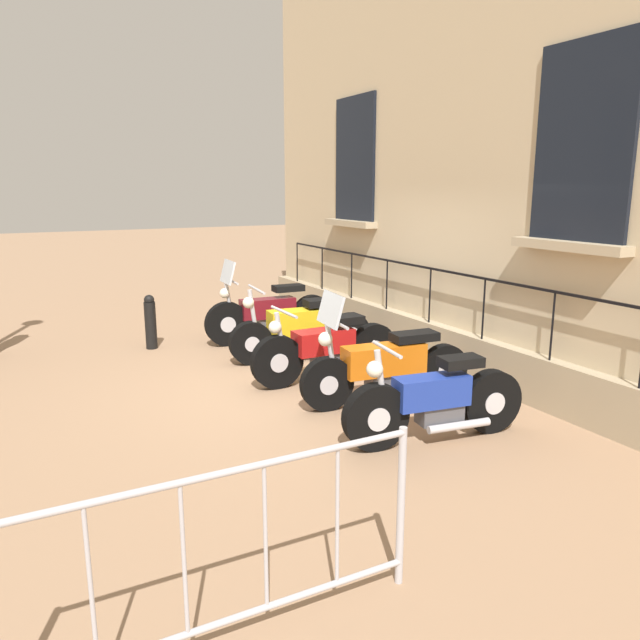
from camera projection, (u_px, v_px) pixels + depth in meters
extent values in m
plane|color=#9E7A5B|center=(305.00, 383.00, 7.73)|extent=(60.00, 60.00, 0.00)
cube|color=#C6B28E|center=(462.00, 125.00, 8.10)|extent=(0.60, 10.20, 6.55)
cube|color=tan|center=(430.00, 342.00, 8.58)|extent=(0.20, 10.20, 0.59)
cube|color=black|center=(583.00, 142.00, 6.10)|extent=(0.06, 1.18, 2.00)
cube|color=tan|center=(569.00, 246.00, 6.29)|extent=(0.24, 1.38, 0.10)
cube|color=black|center=(355.00, 159.00, 9.98)|extent=(0.06, 1.18, 2.00)
cube|color=tan|center=(350.00, 223.00, 10.17)|extent=(0.24, 1.38, 0.10)
cube|color=black|center=(431.00, 268.00, 8.33)|extent=(0.03, 8.57, 0.03)
cylinder|color=black|center=(297.00, 262.00, 12.11)|extent=(0.02, 0.02, 0.76)
cylinder|color=black|center=(322.00, 269.00, 11.19)|extent=(0.02, 0.02, 0.76)
cylinder|color=black|center=(352.00, 276.00, 10.26)|extent=(0.02, 0.02, 0.76)
cylinder|color=black|center=(387.00, 285.00, 9.34)|extent=(0.02, 0.02, 0.76)
cylinder|color=black|center=(430.00, 296.00, 8.41)|extent=(0.02, 0.02, 0.76)
cylinder|color=black|center=(484.00, 309.00, 7.49)|extent=(0.02, 0.02, 0.76)
cylinder|color=black|center=(552.00, 326.00, 6.56)|extent=(0.02, 0.02, 0.76)
cylinder|color=black|center=(227.00, 324.00, 9.46)|extent=(0.71, 0.16, 0.70)
cylinder|color=silver|center=(227.00, 324.00, 9.46)|extent=(0.25, 0.16, 0.25)
cylinder|color=black|center=(312.00, 316.00, 10.06)|extent=(0.71, 0.16, 0.70)
cylinder|color=silver|center=(312.00, 316.00, 10.06)|extent=(0.25, 0.16, 0.25)
cube|color=maroon|center=(268.00, 308.00, 9.70)|extent=(0.90, 0.33, 0.31)
cube|color=#4C4C51|center=(274.00, 321.00, 9.79)|extent=(0.54, 0.25, 0.25)
cube|color=black|center=(288.00, 288.00, 9.78)|extent=(0.51, 0.28, 0.10)
cylinder|color=silver|center=(229.00, 303.00, 9.41)|extent=(0.16, 0.07, 0.68)
cylinder|color=silver|center=(232.00, 281.00, 9.36)|extent=(0.07, 0.63, 0.04)
sphere|color=white|center=(225.00, 293.00, 9.35)|extent=(0.16, 0.16, 0.16)
cylinder|color=silver|center=(287.00, 330.00, 9.75)|extent=(0.80, 0.12, 0.08)
cube|color=silver|center=(228.00, 272.00, 9.30)|extent=(0.15, 0.52, 0.36)
cylinder|color=black|center=(251.00, 343.00, 8.48)|extent=(0.63, 0.22, 0.61)
cylinder|color=silver|center=(251.00, 343.00, 8.48)|extent=(0.23, 0.20, 0.22)
cylinder|color=black|center=(350.00, 333.00, 9.04)|extent=(0.63, 0.22, 0.61)
cylinder|color=silver|center=(350.00, 333.00, 9.04)|extent=(0.23, 0.20, 0.22)
cube|color=gold|center=(299.00, 323.00, 8.69)|extent=(0.91, 0.42, 0.38)
cube|color=#4C4C51|center=(305.00, 340.00, 8.78)|extent=(0.55, 0.32, 0.22)
cube|color=black|center=(322.00, 302.00, 8.76)|extent=(0.52, 0.35, 0.10)
cylinder|color=silver|center=(254.00, 316.00, 8.41)|extent=(0.16, 0.08, 0.77)
cylinder|color=silver|center=(256.00, 289.00, 8.35)|extent=(0.11, 0.74, 0.04)
sphere|color=white|center=(248.00, 303.00, 8.34)|extent=(0.16, 0.16, 0.16)
cylinder|color=silver|center=(321.00, 349.00, 8.70)|extent=(0.79, 0.16, 0.08)
cylinder|color=black|center=(277.00, 362.00, 7.46)|extent=(0.67, 0.13, 0.67)
cylinder|color=silver|center=(277.00, 362.00, 7.46)|extent=(0.24, 0.15, 0.24)
cylinder|color=black|center=(373.00, 348.00, 8.09)|extent=(0.67, 0.13, 0.67)
cylinder|color=silver|center=(373.00, 348.00, 8.09)|extent=(0.24, 0.15, 0.24)
cube|color=red|center=(323.00, 341.00, 7.71)|extent=(0.78, 0.33, 0.29)
cube|color=#4C4C51|center=(330.00, 357.00, 7.81)|extent=(0.47, 0.27, 0.24)
cube|color=black|center=(345.00, 319.00, 7.80)|extent=(0.43, 0.30, 0.10)
cylinder|color=silver|center=(281.00, 337.00, 7.41)|extent=(0.16, 0.06, 0.63)
cylinder|color=silver|center=(284.00, 312.00, 7.37)|extent=(0.04, 0.73, 0.04)
sphere|color=white|center=(275.00, 327.00, 7.35)|extent=(0.16, 0.16, 0.16)
cylinder|color=silver|center=(347.00, 368.00, 7.74)|extent=(0.70, 0.08, 0.08)
cylinder|color=black|center=(327.00, 384.00, 6.72)|extent=(0.63, 0.19, 0.62)
cylinder|color=silver|center=(327.00, 384.00, 6.72)|extent=(0.23, 0.16, 0.22)
cylinder|color=black|center=(443.00, 369.00, 7.25)|extent=(0.63, 0.19, 0.62)
cylinder|color=silver|center=(443.00, 369.00, 7.25)|extent=(0.23, 0.16, 0.22)
cube|color=orange|center=(384.00, 359.00, 6.92)|extent=(1.00, 0.40, 0.34)
cube|color=#4C4C51|center=(391.00, 378.00, 7.01)|extent=(0.61, 0.30, 0.22)
cube|color=black|center=(414.00, 336.00, 7.01)|extent=(0.57, 0.33, 0.10)
cylinder|color=silver|center=(331.00, 353.00, 6.66)|extent=(0.17, 0.08, 0.71)
cylinder|color=silver|center=(336.00, 322.00, 6.60)|extent=(0.11, 0.65, 0.04)
sphere|color=white|center=(325.00, 339.00, 6.60)|extent=(0.16, 0.16, 0.16)
cylinder|color=silver|center=(412.00, 389.00, 6.95)|extent=(0.88, 0.18, 0.08)
cube|color=silver|center=(331.00, 309.00, 6.55)|extent=(0.18, 0.55, 0.36)
cylinder|color=black|center=(376.00, 417.00, 5.70)|extent=(0.67, 0.23, 0.65)
cylinder|color=silver|center=(376.00, 417.00, 5.70)|extent=(0.25, 0.19, 0.23)
cylinder|color=black|center=(491.00, 401.00, 6.12)|extent=(0.67, 0.23, 0.65)
cylinder|color=silver|center=(491.00, 401.00, 6.12)|extent=(0.25, 0.19, 0.23)
cube|color=#1E389E|center=(431.00, 391.00, 5.85)|extent=(0.78, 0.36, 0.30)
cube|color=#4C4C51|center=(440.00, 411.00, 5.93)|extent=(0.47, 0.27, 0.23)
cube|color=black|center=(461.00, 362.00, 5.90)|extent=(0.45, 0.29, 0.10)
cylinder|color=silver|center=(381.00, 383.00, 5.65)|extent=(0.17, 0.08, 0.66)
cylinder|color=silver|center=(387.00, 349.00, 5.59)|extent=(0.12, 0.57, 0.04)
sphere|color=white|center=(375.00, 369.00, 5.59)|extent=(0.16, 0.16, 0.16)
cylinder|color=silver|center=(459.00, 426.00, 5.87)|extent=(0.68, 0.17, 0.08)
cylinder|color=#B7B7BF|center=(401.00, 507.00, 3.72)|extent=(0.05, 0.05, 1.05)
cylinder|color=#B7B7BF|center=(223.00, 473.00, 3.09)|extent=(2.26, 0.05, 0.04)
cylinder|color=#B7B7BF|center=(229.00, 620.00, 3.28)|extent=(2.26, 0.05, 0.04)
cylinder|color=#B7B7BF|center=(337.00, 514.00, 3.49)|extent=(0.02, 0.02, 0.87)
cylinder|color=#B7B7BF|center=(265.00, 535.00, 3.29)|extent=(0.02, 0.02, 0.87)
cylinder|color=#B7B7BF|center=(184.00, 558.00, 3.08)|extent=(0.02, 0.02, 0.87)
cylinder|color=#B7B7BF|center=(91.00, 585.00, 2.87)|extent=(0.02, 0.02, 0.87)
cylinder|color=black|center=(151.00, 325.00, 9.29)|extent=(0.17, 0.17, 0.73)
sphere|color=black|center=(149.00, 300.00, 9.20)|extent=(0.16, 0.16, 0.16)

